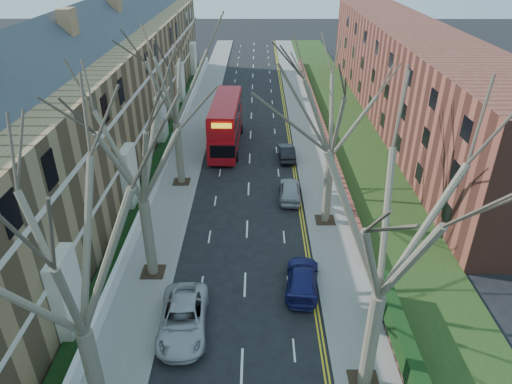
{
  "coord_description": "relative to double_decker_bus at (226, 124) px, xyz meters",
  "views": [
    {
      "loc": [
        0.74,
        -6.23,
        18.13
      ],
      "look_at": [
        0.64,
        21.23,
        2.9
      ],
      "focal_mm": 32.0,
      "sensor_mm": 36.0,
      "label": 1
    }
  ],
  "objects": [
    {
      "name": "pavement_left",
      "position": [
        -3.65,
        2.94,
        -2.19
      ],
      "size": [
        3.0,
        102.0,
        0.12
      ],
      "primitive_type": "cube",
      "color": "slate",
      "rests_on": "ground"
    },
    {
      "name": "pavement_right",
      "position": [
        8.35,
        2.94,
        -2.19
      ],
      "size": [
        3.0,
        102.0,
        0.12
      ],
      "primitive_type": "cube",
      "color": "slate",
      "rests_on": "ground"
    },
    {
      "name": "terrace_left",
      "position": [
        -11.29,
        -5.06,
        3.29
      ],
      "size": [
        9.7,
        78.0,
        13.6
      ],
      "color": "olive",
      "rests_on": "ground"
    },
    {
      "name": "flats_right",
      "position": [
        19.82,
        6.94,
        2.74
      ],
      "size": [
        13.97,
        54.0,
        10.0
      ],
      "color": "brown",
      "rests_on": "ground"
    },
    {
      "name": "front_wall_left",
      "position": [
        -5.3,
        -5.06,
        -1.63
      ],
      "size": [
        0.3,
        78.0,
        1.0
      ],
      "color": "white",
      "rests_on": "ground"
    },
    {
      "name": "grass_verge_right",
      "position": [
        12.85,
        2.94,
        -2.1
      ],
      "size": [
        6.0,
        102.0,
        0.06
      ],
      "color": "#1F3714",
      "rests_on": "ground"
    },
    {
      "name": "tree_left_mid",
      "position": [
        -3.35,
        -30.06,
        7.31
      ],
      "size": [
        10.5,
        10.5,
        14.71
      ],
      "color": "brown",
      "rests_on": "ground"
    },
    {
      "name": "tree_left_far",
      "position": [
        -3.35,
        -20.06,
        7.0
      ],
      "size": [
        10.15,
        10.15,
        14.22
      ],
      "color": "brown",
      "rests_on": "ground"
    },
    {
      "name": "tree_left_dist",
      "position": [
        -3.35,
        -8.06,
        7.31
      ],
      "size": [
        10.5,
        10.5,
        14.71
      ],
      "color": "brown",
      "rests_on": "ground"
    },
    {
      "name": "tree_right_mid",
      "position": [
        8.05,
        -28.06,
        7.31
      ],
      "size": [
        10.5,
        10.5,
        14.71
      ],
      "color": "brown",
      "rests_on": "ground"
    },
    {
      "name": "tree_right_far",
      "position": [
        8.05,
        -14.06,
        7.0
      ],
      "size": [
        10.15,
        10.15,
        14.22
      ],
      "color": "brown",
      "rests_on": "ground"
    },
    {
      "name": "double_decker_bus",
      "position": [
        0.0,
        0.0,
        0.0
      ],
      "size": [
        3.02,
        10.98,
        4.57
      ],
      "rotation": [
        0.0,
        0.0,
        3.11
      ],
      "color": "#A50B13",
      "rests_on": "ground"
    },
    {
      "name": "car_left_far",
      "position": [
        -0.79,
        -24.64,
        -1.51
      ],
      "size": [
        2.71,
        5.42,
        1.47
      ],
      "primitive_type": "imported",
      "rotation": [
        0.0,
        0.0,
        0.05
      ],
      "color": "#AFAFB5",
      "rests_on": "ground"
    },
    {
      "name": "car_right_near",
      "position": [
        5.74,
        -21.31,
        -1.58
      ],
      "size": [
        2.37,
        4.77,
        1.33
      ],
      "primitive_type": "imported",
      "rotation": [
        0.0,
        0.0,
        3.03
      ],
      "color": "navy",
      "rests_on": "ground"
    },
    {
      "name": "car_right_mid",
      "position": [
        5.68,
        -10.57,
        -1.53
      ],
      "size": [
        1.88,
        4.28,
        1.43
      ],
      "primitive_type": "imported",
      "rotation": [
        0.0,
        0.0,
        3.1
      ],
      "color": "#9FA1A8",
      "rests_on": "ground"
    },
    {
      "name": "car_right_far",
      "position": [
        5.82,
        -3.05,
        -1.59
      ],
      "size": [
        1.59,
        4.06,
        1.32
      ],
      "primitive_type": "imported",
      "rotation": [
        0.0,
        0.0,
        3.19
      ],
      "color": "black",
      "rests_on": "ground"
    }
  ]
}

